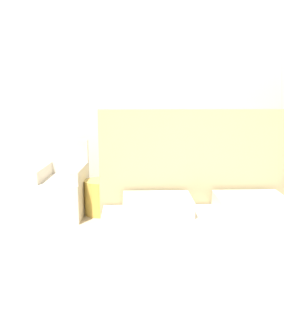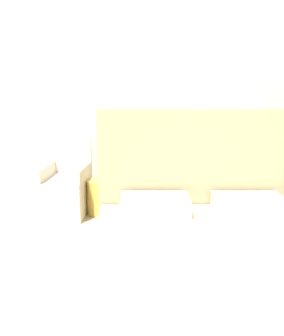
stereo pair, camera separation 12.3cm
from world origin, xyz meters
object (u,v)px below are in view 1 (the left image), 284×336
(bed, at_px, (222,274))
(armchair_near_window_right, at_px, (137,191))
(armchair_near_window_left, at_px, (62,192))
(side_table, at_px, (100,197))

(bed, height_order, armchair_near_window_right, bed)
(armchair_near_window_left, distance_m, armchair_near_window_right, 0.92)
(bed, bearing_deg, side_table, 115.80)
(bed, distance_m, armchair_near_window_right, 2.16)
(bed, xyz_separation_m, armchair_near_window_right, (-0.55, 2.09, -0.00))
(side_table, bearing_deg, bed, -64.20)
(armchair_near_window_right, bearing_deg, armchair_near_window_left, 179.89)
(bed, height_order, armchair_near_window_left, bed)
(armchair_near_window_left, height_order, side_table, armchair_near_window_left)
(bed, bearing_deg, armchair_near_window_right, 104.66)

